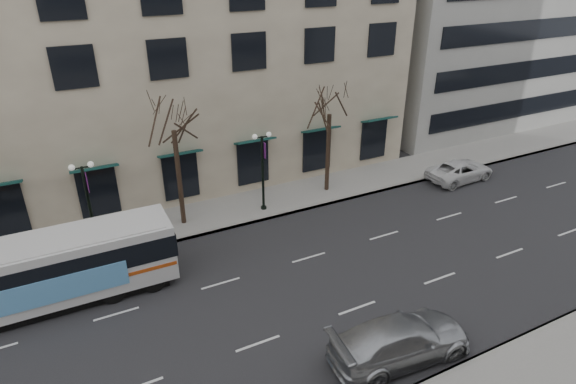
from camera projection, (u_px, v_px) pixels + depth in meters
ground at (238, 311)px, 22.02m from camera, size 160.00×160.00×0.00m
sidewalk_far at (259, 204)px, 31.19m from camera, size 80.00×4.00×0.15m
tree_far_mid at (172, 114)px, 25.96m from camera, size 3.60×3.60×8.55m
tree_far_right at (330, 100)px, 30.22m from camera, size 3.60×3.60×8.06m
lamp_post_left at (89, 203)px, 25.24m from camera, size 1.22×0.45×5.21m
lamp_post_right at (263, 168)px, 29.28m from camera, size 1.22×0.45×5.21m
city_bus at (35, 273)px, 21.52m from camera, size 12.49×2.84×3.38m
silver_car at (401, 340)px, 19.18m from camera, size 6.17×2.91×1.74m
white_pickup at (460, 171)px, 34.46m from camera, size 5.24×2.61×1.43m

